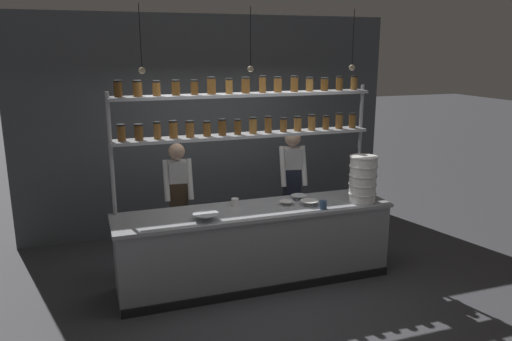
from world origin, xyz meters
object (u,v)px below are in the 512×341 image
Objects in this scene: chef_left at (178,197)px; prep_bowl_near_right at (309,203)px; chef_center at (292,182)px; serving_cup_by_board at (235,202)px; spice_shelf_unit at (245,117)px; serving_cup_front at (323,205)px; container_stack at (363,179)px; prep_bowl_near_left at (299,197)px; prep_bowl_center_back at (206,217)px; prep_bowl_center_front at (287,203)px.

chef_left is 7.33× the size of prep_bowl_near_right.
chef_center reaches higher than serving_cup_by_board.
spice_shelf_unit is 14.44× the size of prep_bowl_near_right.
serving_cup_front is 1.05× the size of serving_cup_by_board.
container_stack is (2.08, -0.96, 0.29)m from chef_left.
chef_center is 7.70× the size of prep_bowl_near_right.
container_stack is at bearing -26.03° from prep_bowl_near_left.
prep_bowl_center_back is 3.12× the size of serving_cup_by_board.
container_stack is at bearing 1.06° from prep_bowl_center_back.
serving_cup_front reaches higher than prep_bowl_near_right.
spice_shelf_unit is 1.13m from prep_bowl_center_front.
spice_shelf_unit is 1.97× the size of chef_left.
prep_bowl_near_left is at bearing -95.55° from chef_center.
container_stack is 0.81m from prep_bowl_near_left.
serving_cup_by_board is (-0.94, 0.44, -0.00)m from serving_cup_front.
chef_left is 1.39m from prep_bowl_center_front.
chef_center is 1.11m from container_stack.
chef_center is 0.64m from prep_bowl_near_left.
prep_bowl_near_right is 0.20m from serving_cup_front.
chef_center is at bearing 29.02° from spice_shelf_unit.
prep_bowl_center_front is at bearing -28.34° from chef_left.
chef_left is at bearing 146.48° from prep_bowl_center_front.
spice_shelf_unit is 1.88× the size of chef_center.
prep_bowl_center_back reaches higher than prep_bowl_center_front.
prep_bowl_center_front is 1.07m from prep_bowl_center_back.
spice_shelf_unit is at bearing -26.76° from chef_left.
prep_bowl_near_left is 0.69× the size of prep_bowl_center_back.
prep_bowl_near_right is 2.39× the size of serving_cup_by_board.
serving_cup_front is at bearing -83.04° from chef_center.
serving_cup_front is at bearing -29.78° from chef_left.
container_stack is 3.32× the size of prep_bowl_center_front.
serving_cup_by_board reaches higher than prep_bowl_center_front.
prep_bowl_center_front is 1.77× the size of serving_cup_front.
prep_bowl_center_back is at bearing -135.65° from chef_center.
spice_shelf_unit reaches higher than container_stack.
prep_bowl_near_right is at bearing -85.69° from prep_bowl_near_left.
prep_bowl_center_back is 1.31× the size of prep_bowl_near_right.
prep_bowl_near_left is at bearing 153.97° from container_stack.
chef_left is at bearing -170.23° from chef_center.
chef_center is 2.97× the size of container_stack.
spice_shelf_unit is 15.98× the size of prep_bowl_near_left.
prep_bowl_near_left is 2.16× the size of serving_cup_by_board.
serving_cup_by_board is at bearing 167.05° from container_stack.
prep_bowl_center_back is (0.12, -0.99, 0.04)m from chef_left.
chef_center reaches higher than container_stack.
chef_left is at bearing 148.06° from spice_shelf_unit.
serving_cup_front is (1.39, -0.06, 0.01)m from prep_bowl_center_back.
spice_shelf_unit is at bearing 143.84° from prep_bowl_center_front.
spice_shelf_unit is 1.61m from container_stack.
prep_bowl_near_right reaches higher than prep_bowl_near_left.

